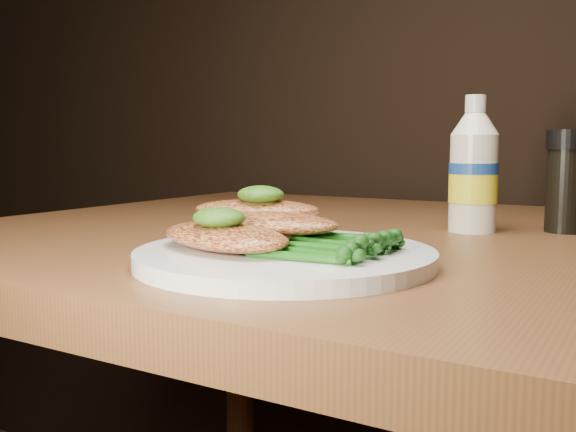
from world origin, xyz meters
The scene contains 9 objects.
plate centered at (-0.09, 0.82, 0.76)m, with size 0.25×0.25×0.01m, color white.
chicken_front centered at (-0.13, 0.79, 0.77)m, with size 0.14×0.07×0.02m, color #CE7741.
chicken_mid centered at (-0.11, 0.83, 0.78)m, with size 0.13×0.06×0.02m, color #CE7741.
chicken_back centered at (-0.15, 0.86, 0.79)m, with size 0.12×0.06×0.02m, color #CE7741.
pesto_front centered at (-0.13, 0.78, 0.79)m, with size 0.04×0.04×0.02m, color #103508.
pesto_back centered at (-0.14, 0.86, 0.80)m, with size 0.04×0.04×0.02m, color #103508.
broccolini_bundle centered at (-0.05, 0.82, 0.77)m, with size 0.12×0.09×0.02m, color #185813, non-canonical shape.
mayo_bottle centered at (-0.01, 1.10, 0.83)m, with size 0.05×0.05×0.15m, color #EFE7CB, non-canonical shape.
pepper_grinder centered at (0.08, 1.14, 0.81)m, with size 0.05×0.05×0.12m, color black, non-canonical shape.
Camera 1 is at (0.18, 0.37, 0.85)m, focal length 39.94 mm.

